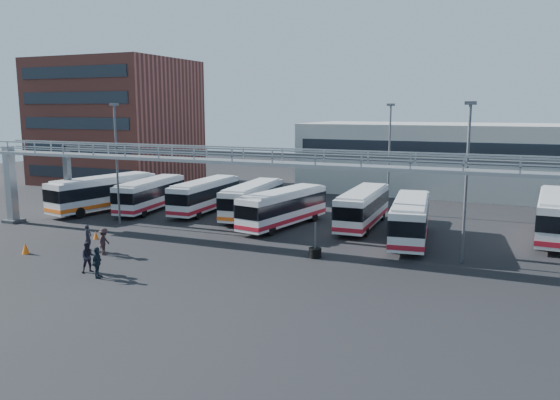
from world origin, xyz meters
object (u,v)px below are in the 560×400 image
at_px(cone_left, 25,248).
at_px(tire_stack, 315,252).
at_px(bus_6, 410,218).
at_px(bus_8, 557,215).
at_px(light_pole_mid, 467,174).
at_px(bus_4, 283,207).
at_px(cone_right, 96,235).
at_px(bus_2, 205,195).
at_px(bus_0, 103,192).
at_px(bus_1, 150,194).
at_px(bus_5, 363,207).
at_px(light_pole_back, 389,152).
at_px(light_pole_left, 117,157).
at_px(pedestrian_b, 88,257).
at_px(bus_3, 253,199).
at_px(pedestrian_d, 97,263).
at_px(pedestrian_c, 104,242).
at_px(pedestrian_a, 88,238).

relative_size(cone_left, tire_stack, 0.33).
height_order(bus_6, bus_8, bus_8).
bearing_deg(light_pole_mid, bus_4, 159.57).
bearing_deg(cone_right, bus_2, 80.60).
relative_size(bus_0, bus_8, 0.98).
distance_m(bus_8, cone_left, 38.26).
distance_m(bus_2, cone_left, 18.23).
bearing_deg(bus_1, bus_5, -4.80).
bearing_deg(light_pole_back, bus_8, -22.53).
bearing_deg(light_pole_left, pedestrian_b, -57.97).
bearing_deg(light_pole_back, light_pole_mid, -61.93).
relative_size(bus_3, bus_8, 0.89).
bearing_deg(tire_stack, light_pole_mid, 15.41).
height_order(light_pole_left, pedestrian_d, light_pole_left).
distance_m(pedestrian_d, cone_left, 8.56).
bearing_deg(bus_2, cone_right, -101.30).
height_order(bus_0, bus_1, bus_0).
height_order(bus_6, tire_stack, bus_6).
xyz_separation_m(bus_4, tire_stack, (5.63, -7.97, -1.31)).
relative_size(bus_0, bus_2, 1.11).
distance_m(light_pole_back, cone_left, 31.64).
distance_m(light_pole_left, bus_2, 9.41).
xyz_separation_m(bus_5, pedestrian_b, (-11.93, -18.93, -0.78)).
distance_m(light_pole_mid, pedestrian_d, 23.02).
height_order(bus_3, pedestrian_d, bus_3).
bearing_deg(bus_3, pedestrian_b, -98.97).
height_order(bus_5, bus_6, bus_6).
xyz_separation_m(bus_3, bus_5, (10.24, -0.16, 0.03)).
relative_size(pedestrian_b, pedestrian_d, 1.02).
height_order(bus_0, bus_4, bus_0).
xyz_separation_m(bus_1, bus_6, (25.18, -2.74, 0.08)).
distance_m(bus_5, tire_stack, 10.55).
bearing_deg(pedestrian_c, light_pole_back, -46.89).
bearing_deg(bus_1, light_pole_back, 13.22).
bearing_deg(cone_left, cone_right, 75.13).
height_order(pedestrian_a, pedestrian_b, pedestrian_b).
bearing_deg(bus_5, cone_left, -139.13).
relative_size(light_pole_left, pedestrian_d, 5.51).
distance_m(pedestrian_a, pedestrian_c, 1.86).
distance_m(light_pole_left, bus_6, 24.48).
height_order(light_pole_left, bus_3, light_pole_left).
height_order(bus_8, pedestrian_d, bus_8).
bearing_deg(light_pole_left, light_pole_back, 34.99).
height_order(bus_5, tire_stack, bus_5).
bearing_deg(pedestrian_c, cone_left, 96.38).
xyz_separation_m(bus_0, bus_6, (29.23, -0.84, -0.08)).
xyz_separation_m(bus_5, bus_6, (4.51, -3.58, 0.04)).
xyz_separation_m(bus_0, bus_1, (4.05, 1.90, -0.17)).
bearing_deg(light_pole_mid, pedestrian_a, -163.97).
distance_m(bus_0, pedestrian_a, 15.23).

